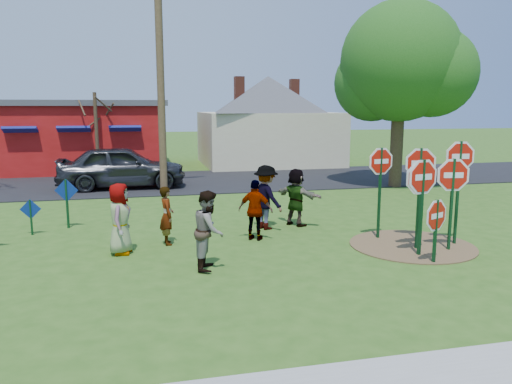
# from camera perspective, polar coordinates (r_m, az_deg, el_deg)

# --- Properties ---
(ground) EXTENTS (120.00, 120.00, 0.00)m
(ground) POSITION_cam_1_polar(r_m,az_deg,el_deg) (12.99, -2.47, -6.23)
(ground) COLOR #2F5719
(ground) RESTS_ON ground
(road) EXTENTS (120.00, 7.50, 0.04)m
(road) POSITION_cam_1_polar(r_m,az_deg,el_deg) (24.15, -7.50, 1.21)
(road) COLOR black
(road) RESTS_ON ground
(dirt_patch) EXTENTS (3.20, 3.20, 0.03)m
(dirt_patch) POSITION_cam_1_polar(r_m,az_deg,el_deg) (13.63, 17.40, -5.84)
(dirt_patch) COLOR brown
(dirt_patch) RESTS_ON ground
(red_building) EXTENTS (9.40, 7.69, 3.90)m
(red_building) POSITION_cam_1_polar(r_m,az_deg,el_deg) (30.48, -19.22, 6.20)
(red_building) COLOR maroon
(red_building) RESTS_ON ground
(cream_house) EXTENTS (9.40, 9.40, 6.50)m
(cream_house) POSITION_cam_1_polar(r_m,az_deg,el_deg) (31.26, 1.37, 8.57)
(cream_house) COLOR beige
(cream_house) RESTS_ON ground
(stop_sign_a) EXTENTS (1.12, 0.25, 2.50)m
(stop_sign_a) POSITION_cam_1_polar(r_m,az_deg,el_deg) (12.45, 18.49, 0.68)
(stop_sign_a) COLOR #113E1E
(stop_sign_a) RESTS_ON ground
(stop_sign_b) EXTENTS (0.99, 0.15, 2.63)m
(stop_sign_b) POSITION_cam_1_polar(r_m,az_deg,el_deg) (13.76, 14.05, 2.49)
(stop_sign_b) COLOR #113E1E
(stop_sign_b) RESTS_ON ground
(stop_sign_c) EXTENTS (1.01, 0.42, 2.65)m
(stop_sign_c) POSITION_cam_1_polar(r_m,az_deg,el_deg) (13.82, 18.25, 2.08)
(stop_sign_c) COLOR #113E1E
(stop_sign_c) RESTS_ON ground
(stop_sign_d) EXTENTS (1.05, 0.13, 2.85)m
(stop_sign_d) POSITION_cam_1_polar(r_m,az_deg,el_deg) (13.77, 22.23, 2.75)
(stop_sign_d) COLOR #113E1E
(stop_sign_d) RESTS_ON ground
(stop_sign_e) EXTENTS (0.92, 0.42, 1.63)m
(stop_sign_e) POSITION_cam_1_polar(r_m,az_deg,el_deg) (12.08, 19.89, -2.93)
(stop_sign_e) COLOR #113E1E
(stop_sign_e) RESTS_ON ground
(stop_sign_f) EXTENTS (1.09, 0.23, 2.47)m
(stop_sign_f) POSITION_cam_1_polar(r_m,az_deg,el_deg) (13.17, 21.57, 1.08)
(stop_sign_f) COLOR #113E1E
(stop_sign_f) RESTS_ON ground
(stop_sign_g) EXTENTS (1.12, 0.15, 2.39)m
(stop_sign_g) POSITION_cam_1_polar(r_m,az_deg,el_deg) (13.02, 18.20, 0.70)
(stop_sign_g) COLOR #113E1E
(stop_sign_g) RESTS_ON ground
(blue_diamond_c) EXTENTS (0.57, 0.06, 1.03)m
(blue_diamond_c) POSITION_cam_1_polar(r_m,az_deg,el_deg) (15.31, -24.35, -2.21)
(blue_diamond_c) COLOR #113E1E
(blue_diamond_c) RESTS_ON ground
(blue_diamond_d) EXTENTS (0.68, 0.16, 1.48)m
(blue_diamond_d) POSITION_cam_1_polar(r_m,az_deg,el_deg) (15.72, -20.82, -0.59)
(blue_diamond_d) COLOR #113E1E
(blue_diamond_d) RESTS_ON ground
(person_a) EXTENTS (0.69, 0.94, 1.75)m
(person_a) POSITION_cam_1_polar(r_m,az_deg,el_deg) (12.58, -15.30, -2.97)
(person_a) COLOR #3C3E7F
(person_a) RESTS_ON ground
(person_b) EXTENTS (0.43, 0.60, 1.54)m
(person_b) POSITION_cam_1_polar(r_m,az_deg,el_deg) (13.21, -10.15, -2.66)
(person_b) COLOR #266F61
(person_b) RESTS_ON ground
(person_c) EXTENTS (0.87, 1.00, 1.77)m
(person_c) POSITION_cam_1_polar(r_m,az_deg,el_deg) (11.08, -5.40, -4.35)
(person_c) COLOR #9C5335
(person_c) RESTS_ON ground
(person_d) EXTENTS (1.18, 1.41, 1.89)m
(person_d) POSITION_cam_1_polar(r_m,az_deg,el_deg) (14.60, 1.15, -0.62)
(person_d) COLOR #36353A
(person_d) RESTS_ON ground
(person_e) EXTENTS (1.03, 0.85, 1.65)m
(person_e) POSITION_cam_1_polar(r_m,az_deg,el_deg) (13.40, -0.06, -2.09)
(person_e) COLOR #543363
(person_e) RESTS_ON ground
(person_f) EXTENTS (1.34, 1.63, 1.75)m
(person_f) POSITION_cam_1_polar(r_m,az_deg,el_deg) (15.09, 4.60, -0.58)
(person_f) COLOR #1E4727
(person_f) RESTS_ON ground
(suv) EXTENTS (5.47, 2.24, 1.86)m
(suv) POSITION_cam_1_polar(r_m,az_deg,el_deg) (22.62, -15.07, 2.81)
(suv) COLOR #2E2D32
(suv) RESTS_ON road
(utility_pole) EXTENTS (2.46, 0.34, 10.03)m
(utility_pole) POSITION_cam_1_polar(r_m,az_deg,el_deg) (21.37, -10.90, 14.17)
(utility_pole) COLOR #4C3823
(utility_pole) RESTS_ON ground
(leafy_tree) EXTENTS (5.70, 5.20, 8.10)m
(leafy_tree) POSITION_cam_1_polar(r_m,az_deg,el_deg) (23.18, 16.46, 13.43)
(leafy_tree) COLOR #382819
(leafy_tree) RESTS_ON ground
(bare_tree_east) EXTENTS (1.80, 1.80, 4.27)m
(bare_tree_east) POSITION_cam_1_polar(r_m,az_deg,el_deg) (26.32, -17.81, 7.53)
(bare_tree_east) COLOR #382819
(bare_tree_east) RESTS_ON ground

